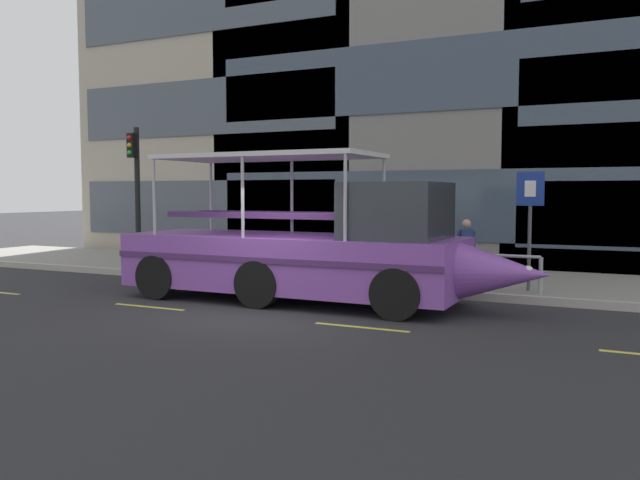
% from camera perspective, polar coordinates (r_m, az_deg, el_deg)
% --- Properties ---
extents(ground_plane, '(120.00, 120.00, 0.00)m').
position_cam_1_polar(ground_plane, '(13.29, -4.91, -6.22)').
color(ground_plane, '#2B2B2D').
extents(sidewalk, '(32.00, 4.80, 0.18)m').
position_cam_1_polar(sidewalk, '(18.27, 4.00, -3.07)').
color(sidewalk, gray).
rests_on(sidewalk, ground_plane).
extents(curb_edge, '(32.00, 0.18, 0.18)m').
position_cam_1_polar(curb_edge, '(16.00, 0.74, -4.10)').
color(curb_edge, '#B2ADA3').
rests_on(curb_edge, ground_plane).
extents(lane_centreline, '(25.80, 0.12, 0.01)m').
position_cam_1_polar(lane_centreline, '(12.70, -6.51, -6.70)').
color(lane_centreline, '#DBD64C').
rests_on(lane_centreline, ground_plane).
extents(curb_guardrail, '(10.39, 0.09, 0.85)m').
position_cam_1_polar(curb_guardrail, '(16.30, 0.64, -1.59)').
color(curb_guardrail, '#9EA0A8').
rests_on(curb_guardrail, sidewalk).
extents(traffic_light_pole, '(0.24, 0.46, 4.18)m').
position_cam_1_polar(traffic_light_pole, '(20.26, -15.96, 4.91)').
color(traffic_light_pole, black).
rests_on(traffic_light_pole, sidewalk).
extents(parking_sign, '(0.60, 0.12, 2.69)m').
position_cam_1_polar(parking_sign, '(15.24, 18.06, 2.52)').
color(parking_sign, '#4C4F54').
rests_on(parking_sign, sidewalk).
extents(duck_tour_boat, '(9.44, 2.58, 3.25)m').
position_cam_1_polar(duck_tour_boat, '(14.07, -0.52, -1.09)').
color(duck_tour_boat, purple).
rests_on(duck_tour_boat, ground_plane).
extents(pedestrian_near_bow, '(0.41, 0.29, 1.57)m').
position_cam_1_polar(pedestrian_near_bow, '(16.12, 12.79, -0.42)').
color(pedestrian_near_bow, black).
rests_on(pedestrian_near_bow, sidewalk).
extents(pedestrian_mid_left, '(0.44, 0.28, 1.63)m').
position_cam_1_polar(pedestrian_mid_left, '(17.33, 4.13, 0.10)').
color(pedestrian_mid_left, black).
rests_on(pedestrian_mid_left, sidewalk).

